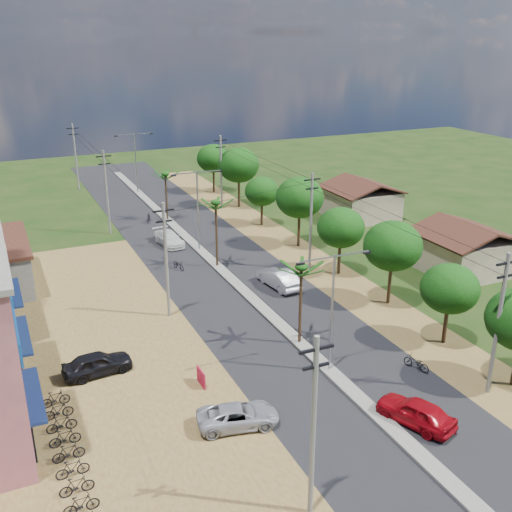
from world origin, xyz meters
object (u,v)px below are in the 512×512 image
(car_silver_mid, at_px, (279,279))
(car_parked_dark, at_px, (97,364))
(car_red_near, at_px, (416,412))
(roadside_sign, at_px, (201,378))
(moto_rider_east, at_px, (416,363))
(car_white_far, at_px, (169,239))
(car_parked_silver, at_px, (238,416))
(parked_scooter_row, at_px, (69,453))

(car_silver_mid, bearing_deg, car_parked_dark, 18.12)
(car_red_near, height_order, car_silver_mid, car_silver_mid)
(car_silver_mid, height_order, roadside_sign, car_silver_mid)
(car_red_near, xyz_separation_m, moto_rider_east, (3.70, 4.56, -0.27))
(car_white_far, distance_m, moto_rider_east, 30.82)
(car_white_far, relative_size, car_parked_dark, 1.09)
(car_white_far, height_order, car_parked_silver, car_white_far)
(car_red_near, xyz_separation_m, car_parked_silver, (-9.00, 3.89, -0.13))
(parked_scooter_row, bearing_deg, car_red_near, -14.99)
(car_red_near, bearing_deg, roadside_sign, -62.84)
(car_white_far, distance_m, parked_scooter_row, 32.85)
(car_white_far, relative_size, car_parked_silver, 1.04)
(car_white_far, distance_m, roadside_sign, 26.51)
(car_white_far, height_order, car_parked_dark, car_parked_dark)
(car_silver_mid, xyz_separation_m, car_parked_silver, (-10.61, -16.26, -0.16))
(car_parked_silver, xyz_separation_m, roadside_sign, (-0.50, 4.67, -0.09))
(car_white_far, height_order, roadside_sign, car_white_far)
(car_silver_mid, height_order, parked_scooter_row, car_silver_mid)
(car_red_near, height_order, moto_rider_east, car_red_near)
(car_parked_dark, bearing_deg, car_parked_silver, -150.41)
(car_white_far, relative_size, roadside_sign, 3.62)
(car_silver_mid, relative_size, parked_scooter_row, 0.44)
(car_parked_silver, height_order, roadside_sign, car_parked_silver)
(car_red_near, bearing_deg, moto_rider_east, -149.87)
(car_red_near, height_order, car_parked_silver, car_red_near)
(car_white_far, bearing_deg, car_silver_mid, -76.30)
(car_parked_silver, bearing_deg, parked_scooter_row, 95.99)
(car_white_far, bearing_deg, parked_scooter_row, -122.48)
(car_silver_mid, relative_size, car_white_far, 1.01)
(car_silver_mid, bearing_deg, roadside_sign, 39.68)
(roadside_sign, bearing_deg, car_white_far, 76.30)
(car_parked_dark, distance_m, moto_rider_east, 20.35)
(car_parked_silver, bearing_deg, roadside_sign, 17.92)
(car_parked_dark, bearing_deg, parked_scooter_row, 154.05)
(car_parked_dark, height_order, moto_rider_east, car_parked_dark)
(car_red_near, xyz_separation_m, car_white_far, (-3.80, 34.45, -0.07))
(car_red_near, height_order, car_white_far, car_red_near)
(car_silver_mid, height_order, car_parked_silver, car_silver_mid)
(car_red_near, distance_m, parked_scooter_row, 18.56)
(car_white_far, relative_size, moto_rider_east, 2.55)
(parked_scooter_row, bearing_deg, car_parked_dark, 69.41)
(moto_rider_east, bearing_deg, car_parked_silver, -16.16)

